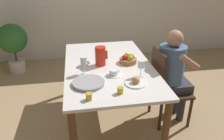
{
  "coord_description": "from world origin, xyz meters",
  "views": [
    {
      "loc": [
        -0.34,
        -2.24,
        1.8
      ],
      "look_at": [
        0.0,
        -0.24,
        0.82
      ],
      "focal_mm": 35.0,
      "sensor_mm": 36.0,
      "label": 1
    }
  ],
  "objects_px": {
    "chair_person_side": "(165,86)",
    "wine_glass_juice": "(141,65)",
    "jam_jar_amber": "(120,90)",
    "potted_plant": "(13,42)",
    "fruit_bowl": "(128,59)",
    "teacup_across": "(84,64)",
    "teacup_near_person": "(114,73)",
    "wine_glass_water": "(84,61)",
    "bread_plate": "(136,82)",
    "red_pitcher": "(100,56)",
    "serving_tray": "(89,83)",
    "person_seated": "(174,70)",
    "jam_jar_red": "(89,96)"
  },
  "relations": [
    {
      "from": "chair_person_side",
      "to": "wine_glass_juice",
      "type": "bearing_deg",
      "value": -60.9
    },
    {
      "from": "jam_jar_amber",
      "to": "potted_plant",
      "type": "xyz_separation_m",
      "value": [
        -1.46,
        2.28,
        -0.22
      ]
    },
    {
      "from": "jam_jar_amber",
      "to": "fruit_bowl",
      "type": "height_order",
      "value": "fruit_bowl"
    },
    {
      "from": "teacup_across",
      "to": "potted_plant",
      "type": "height_order",
      "value": "potted_plant"
    },
    {
      "from": "chair_person_side",
      "to": "potted_plant",
      "type": "relative_size",
      "value": 1.06
    },
    {
      "from": "teacup_near_person",
      "to": "jam_jar_amber",
      "type": "bearing_deg",
      "value": -90.44
    },
    {
      "from": "wine_glass_water",
      "to": "bread_plate",
      "type": "relative_size",
      "value": 0.91
    },
    {
      "from": "red_pitcher",
      "to": "potted_plant",
      "type": "relative_size",
      "value": 0.24
    },
    {
      "from": "bread_plate",
      "to": "fruit_bowl",
      "type": "distance_m",
      "value": 0.5
    },
    {
      "from": "serving_tray",
      "to": "wine_glass_water",
      "type": "bearing_deg",
      "value": 96.16
    },
    {
      "from": "serving_tray",
      "to": "jam_jar_amber",
      "type": "height_order",
      "value": "jam_jar_amber"
    },
    {
      "from": "red_pitcher",
      "to": "teacup_near_person",
      "type": "height_order",
      "value": "red_pitcher"
    },
    {
      "from": "teacup_near_person",
      "to": "person_seated",
      "type": "bearing_deg",
      "value": 13.31
    },
    {
      "from": "jam_jar_red",
      "to": "person_seated",
      "type": "bearing_deg",
      "value": 29.68
    },
    {
      "from": "wine_glass_juice",
      "to": "jam_jar_amber",
      "type": "distance_m",
      "value": 0.4
    },
    {
      "from": "teacup_near_person",
      "to": "jam_jar_amber",
      "type": "xyz_separation_m",
      "value": [
        -0.0,
        -0.36,
        0.01
      ]
    },
    {
      "from": "wine_glass_juice",
      "to": "teacup_near_person",
      "type": "height_order",
      "value": "wine_glass_juice"
    },
    {
      "from": "wine_glass_juice",
      "to": "jam_jar_red",
      "type": "relative_size",
      "value": 2.96
    },
    {
      "from": "person_seated",
      "to": "jam_jar_red",
      "type": "relative_size",
      "value": 19.31
    },
    {
      "from": "wine_glass_water",
      "to": "person_seated",
      "type": "bearing_deg",
      "value": 4.79
    },
    {
      "from": "chair_person_side",
      "to": "fruit_bowl",
      "type": "height_order",
      "value": "chair_person_side"
    },
    {
      "from": "teacup_near_person",
      "to": "serving_tray",
      "type": "distance_m",
      "value": 0.31
    },
    {
      "from": "serving_tray",
      "to": "potted_plant",
      "type": "bearing_deg",
      "value": 119.86
    },
    {
      "from": "wine_glass_juice",
      "to": "fruit_bowl",
      "type": "xyz_separation_m",
      "value": [
        -0.04,
        0.36,
        -0.09
      ]
    },
    {
      "from": "jam_jar_amber",
      "to": "jam_jar_red",
      "type": "distance_m",
      "value": 0.29
    },
    {
      "from": "person_seated",
      "to": "teacup_across",
      "type": "xyz_separation_m",
      "value": [
        -1.03,
        0.1,
        0.11
      ]
    },
    {
      "from": "wine_glass_juice",
      "to": "jam_jar_amber",
      "type": "bearing_deg",
      "value": -133.62
    },
    {
      "from": "chair_person_side",
      "to": "jam_jar_red",
      "type": "relative_size",
      "value": 15.82
    },
    {
      "from": "jam_jar_amber",
      "to": "potted_plant",
      "type": "bearing_deg",
      "value": 122.53
    },
    {
      "from": "red_pitcher",
      "to": "teacup_across",
      "type": "distance_m",
      "value": 0.2
    },
    {
      "from": "red_pitcher",
      "to": "bread_plate",
      "type": "relative_size",
      "value": 1.04
    },
    {
      "from": "person_seated",
      "to": "fruit_bowl",
      "type": "bearing_deg",
      "value": -101.62
    },
    {
      "from": "jam_jar_red",
      "to": "potted_plant",
      "type": "relative_size",
      "value": 0.07
    },
    {
      "from": "person_seated",
      "to": "potted_plant",
      "type": "height_order",
      "value": "person_seated"
    },
    {
      "from": "serving_tray",
      "to": "potted_plant",
      "type": "height_order",
      "value": "potted_plant"
    },
    {
      "from": "wine_glass_water",
      "to": "serving_tray",
      "type": "height_order",
      "value": "wine_glass_water"
    },
    {
      "from": "teacup_across",
      "to": "wine_glass_water",
      "type": "bearing_deg",
      "value": -93.24
    },
    {
      "from": "person_seated",
      "to": "serving_tray",
      "type": "bearing_deg",
      "value": -72.37
    },
    {
      "from": "teacup_near_person",
      "to": "potted_plant",
      "type": "height_order",
      "value": "potted_plant"
    },
    {
      "from": "chair_person_side",
      "to": "person_seated",
      "type": "xyz_separation_m",
      "value": [
        0.09,
        0.03,
        0.19
      ]
    },
    {
      "from": "wine_glass_juice",
      "to": "potted_plant",
      "type": "relative_size",
      "value": 0.2
    },
    {
      "from": "teacup_near_person",
      "to": "teacup_across",
      "type": "bearing_deg",
      "value": 135.79
    },
    {
      "from": "wine_glass_juice",
      "to": "bread_plate",
      "type": "distance_m",
      "value": 0.2
    },
    {
      "from": "bread_plate",
      "to": "potted_plant",
      "type": "distance_m",
      "value": 2.7
    },
    {
      "from": "red_pitcher",
      "to": "wine_glass_juice",
      "type": "xyz_separation_m",
      "value": [
        0.37,
        -0.35,
        0.02
      ]
    },
    {
      "from": "wine_glass_water",
      "to": "potted_plant",
      "type": "distance_m",
      "value": 2.2
    },
    {
      "from": "person_seated",
      "to": "jam_jar_amber",
      "type": "bearing_deg",
      "value": -54.63
    },
    {
      "from": "wine_glass_juice",
      "to": "serving_tray",
      "type": "bearing_deg",
      "value": -172.35
    },
    {
      "from": "chair_person_side",
      "to": "potted_plant",
      "type": "distance_m",
      "value": 2.77
    },
    {
      "from": "person_seated",
      "to": "serving_tray",
      "type": "relative_size",
      "value": 3.73
    }
  ]
}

